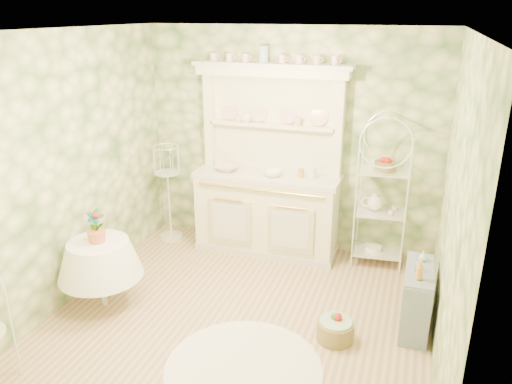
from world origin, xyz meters
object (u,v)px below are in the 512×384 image
(kitchen_dresser, at_px, (267,163))
(side_shelf, at_px, (416,299))
(round_table, at_px, (102,274))
(birdcage_stand, at_px, (168,189))
(bakers_rack, at_px, (382,195))
(floor_basket, at_px, (335,328))

(kitchen_dresser, relative_size, side_shelf, 3.25)
(kitchen_dresser, distance_m, round_table, 2.25)
(side_shelf, relative_size, birdcage_stand, 0.51)
(bakers_rack, distance_m, side_shelf, 1.41)
(round_table, bearing_deg, kitchen_dresser, 55.40)
(birdcage_stand, bearing_deg, kitchen_dresser, 3.40)
(bakers_rack, xyz_separation_m, side_shelf, (0.47, -1.20, -0.56))
(birdcage_stand, bearing_deg, floor_basket, -31.08)
(side_shelf, relative_size, floor_basket, 1.92)
(birdcage_stand, bearing_deg, side_shelf, -18.36)
(side_shelf, distance_m, round_table, 3.08)
(kitchen_dresser, height_order, side_shelf, kitchen_dresser)
(bakers_rack, bearing_deg, floor_basket, -102.16)
(bakers_rack, xyz_separation_m, birdcage_stand, (-2.66, -0.17, -0.17))
(round_table, height_order, birdcage_stand, birdcage_stand)
(kitchen_dresser, xyz_separation_m, bakers_rack, (1.35, 0.09, -0.28))
(birdcage_stand, height_order, floor_basket, birdcage_stand)
(round_table, distance_m, birdcage_stand, 1.70)
(side_shelf, relative_size, round_table, 0.99)
(round_table, bearing_deg, birdcage_stand, 93.64)
(kitchen_dresser, xyz_separation_m, birdcage_stand, (-1.30, -0.08, -0.45))
(kitchen_dresser, height_order, round_table, kitchen_dresser)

